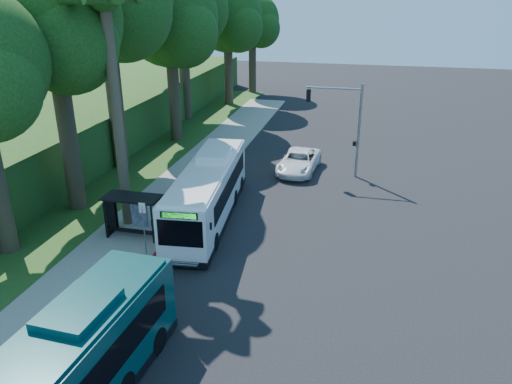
# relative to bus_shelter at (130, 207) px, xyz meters

# --- Properties ---
(ground) EXTENTS (140.00, 140.00, 0.00)m
(ground) POSITION_rel_bus_shelter_xyz_m (7.26, 2.86, -1.81)
(ground) COLOR black
(ground) RESTS_ON ground
(sidewalk) EXTENTS (4.50, 70.00, 0.12)m
(sidewalk) POSITION_rel_bus_shelter_xyz_m (-0.04, 2.86, -1.75)
(sidewalk) COLOR gray
(sidewalk) RESTS_ON ground
(red_curb) EXTENTS (0.25, 30.00, 0.13)m
(red_curb) POSITION_rel_bus_shelter_xyz_m (2.26, -1.14, -1.74)
(red_curb) COLOR maroon
(red_curb) RESTS_ON ground
(grass_verge) EXTENTS (8.00, 70.00, 0.06)m
(grass_verge) POSITION_rel_bus_shelter_xyz_m (-5.74, 7.86, -1.78)
(grass_verge) COLOR #234719
(grass_verge) RESTS_ON ground
(bus_shelter) EXTENTS (3.20, 1.51, 2.55)m
(bus_shelter) POSITION_rel_bus_shelter_xyz_m (0.00, 0.00, 0.00)
(bus_shelter) COLOR black
(bus_shelter) RESTS_ON ground
(stop_sign_pole) EXTENTS (0.35, 0.06, 3.17)m
(stop_sign_pole) POSITION_rel_bus_shelter_xyz_m (1.86, -2.14, 0.28)
(stop_sign_pole) COLOR gray
(stop_sign_pole) RESTS_ON ground
(traffic_signal_pole) EXTENTS (4.10, 0.30, 7.00)m
(traffic_signal_pole) POSITION_rel_bus_shelter_xyz_m (11.04, 12.86, 2.62)
(traffic_signal_pole) COLOR gray
(traffic_signal_pole) RESTS_ON ground
(palm_tree) EXTENTS (4.20, 4.20, 14.40)m
(palm_tree) POSITION_rel_bus_shelter_xyz_m (-0.94, 1.36, 10.57)
(palm_tree) COLOR #4C3F2D
(palm_tree) RESTS_ON ground
(hillside_backdrop) EXTENTS (24.00, 60.00, 8.80)m
(hillside_backdrop) POSITION_rel_bus_shelter_xyz_m (-19.04, 17.96, 0.63)
(hillside_backdrop) COLOR #234719
(hillside_backdrop) RESTS_ON ground
(tree_0) EXTENTS (8.40, 8.00, 15.70)m
(tree_0) POSITION_rel_bus_shelter_xyz_m (-5.14, 2.84, 9.40)
(tree_0) COLOR #382B1E
(tree_0) RESTS_ON ground
(tree_2) EXTENTS (8.82, 8.40, 15.12)m
(tree_2) POSITION_rel_bus_shelter_xyz_m (-4.64, 18.84, 8.67)
(tree_2) COLOR #382B1E
(tree_2) RESTS_ON ground
(tree_3) EXTENTS (10.08, 9.60, 17.28)m
(tree_3) POSITION_rel_bus_shelter_xyz_m (-6.62, 26.84, 10.17)
(tree_3) COLOR #382B1E
(tree_3) RESTS_ON ground
(tree_4) EXTENTS (8.40, 8.00, 14.14)m
(tree_4) POSITION_rel_bus_shelter_xyz_m (-4.14, 34.84, 7.92)
(tree_4) COLOR #382B1E
(tree_4) RESTS_ON ground
(tree_5) EXTENTS (7.35, 7.00, 12.86)m
(tree_5) POSITION_rel_bus_shelter_xyz_m (-3.16, 42.84, 7.16)
(tree_5) COLOR #382B1E
(tree_5) RESTS_ON ground
(white_bus) EXTENTS (3.86, 12.64, 3.71)m
(white_bus) POSITION_rel_bus_shelter_xyz_m (3.53, 3.41, 0.00)
(white_bus) COLOR white
(white_bus) RESTS_ON ground
(pickup) EXTENTS (3.08, 5.96, 1.61)m
(pickup) POSITION_rel_bus_shelter_xyz_m (7.69, 13.06, -1.00)
(pickup) COLOR white
(pickup) RESTS_ON ground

